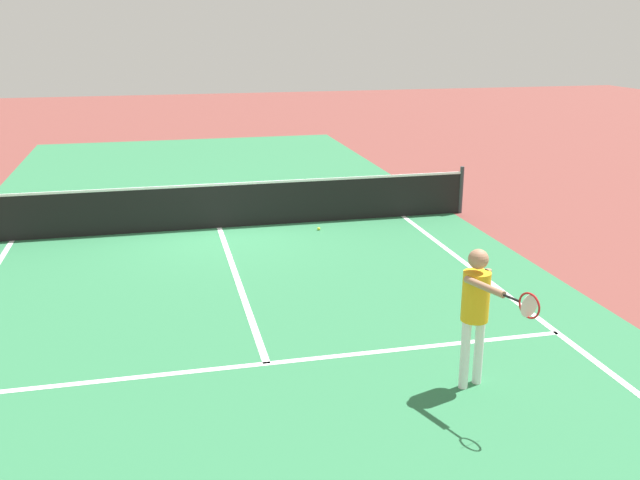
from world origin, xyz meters
TOP-DOWN VIEW (x-y plane):
  - ground_plane at (0.00, 0.00)m, footprint 60.00×60.00m
  - court_surface_inbounds at (0.00, 0.00)m, footprint 10.62×24.40m
  - line_sideline_right at (4.11, -5.95)m, footprint 0.10×11.89m
  - line_service_near at (0.00, -6.40)m, footprint 8.22×0.10m
  - line_center_service at (0.00, -3.20)m, footprint 0.10×6.40m
  - net at (0.00, 0.00)m, footprint 11.04×0.09m
  - player_near at (2.29, -7.53)m, footprint 0.46×1.23m
  - tennis_ball_near_net at (2.01, -0.65)m, footprint 0.07×0.07m

SIDE VIEW (x-z plane):
  - ground_plane at x=0.00m, z-range 0.00..0.00m
  - court_surface_inbounds at x=0.00m, z-range 0.00..0.00m
  - line_sideline_right at x=4.11m, z-range 0.00..0.01m
  - line_service_near at x=0.00m, z-range 0.00..0.01m
  - line_center_service at x=0.00m, z-range 0.00..0.01m
  - tennis_ball_near_net at x=2.01m, z-range 0.00..0.07m
  - net at x=0.00m, z-range -0.04..1.03m
  - player_near at x=2.29m, z-range 0.21..1.92m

